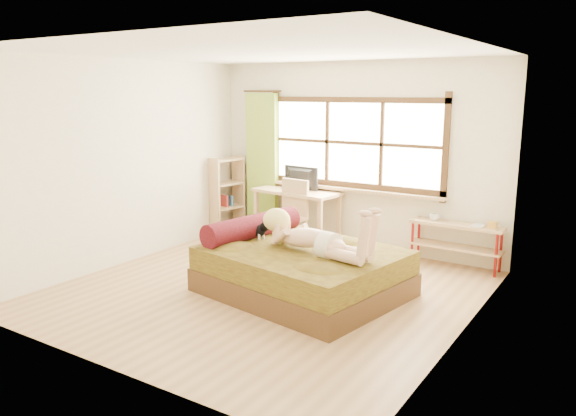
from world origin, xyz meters
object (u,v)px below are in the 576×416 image
Objects in this scene: bed at (300,268)px; desk at (297,197)px; chair at (290,212)px; pipe_shelf at (457,235)px; bookshelf at (226,195)px; kitten at (257,228)px; woman at (312,225)px.

desk reaches higher than bed.
pipe_shelf is at bearing 17.75° from chair.
bookshelf is (-1.40, 0.27, 0.06)m from chair.
bed reaches higher than kitten.
bookshelf reaches higher than bed.
desk is at bearing 16.58° from bookshelf.
woman is 4.67× the size of kitten.
woman is at bearing -47.84° from desk.
woman is at bearing -6.54° from bed.
chair is 1.43m from bookshelf.
bed is 1.60× the size of woman.
woman is 1.42× the size of chair.
woman reaches higher than chair.
pipe_shelf is at bearing 52.94° from kitten.
bed reaches higher than pipe_shelf.
chair is (-0.36, 1.33, -0.08)m from kitten.
woman is 3.17m from bookshelf.
desk is at bearing -176.15° from pipe_shelf.
bed is at bearing -21.89° from bookshelf.
bed is 1.71× the size of desk.
chair reaches higher than kitten.
desk is (-0.47, 1.68, 0.06)m from kitten.
bookshelf reaches higher than desk.
woman is at bearing -44.22° from chair.
bookshelf is (-1.76, 1.60, -0.02)m from kitten.
pipe_shelf is 3.69m from bookshelf.
kitten is 1.75m from desk.
woman is 1.19× the size of bookshelf.
bookshelf is at bearing -175.89° from pipe_shelf.
bed is 2.98m from bookshelf.
bed is 2.27m from pipe_shelf.
kitten is (-0.67, 0.09, 0.37)m from bed.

